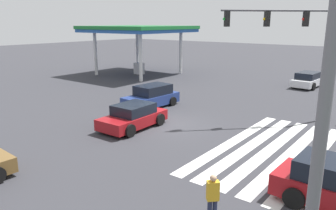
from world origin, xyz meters
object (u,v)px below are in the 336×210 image
object	(u,v)px
traffic_signal_mast	(299,37)
car_1	(309,80)
car_2	(152,97)
street_light_pole_a	(327,89)
pedestrian	(213,197)
car_5	(133,116)

from	to	relation	value
traffic_signal_mast	car_1	xyz separation A→B (m)	(11.94, 2.27, -4.39)
car_2	street_light_pole_a	world-z (taller)	street_light_pole_a
traffic_signal_mast	car_1	distance (m)	12.92
traffic_signal_mast	pedestrian	xyz separation A→B (m)	(-12.35, -1.58, -4.20)
traffic_signal_mast	pedestrian	world-z (taller)	traffic_signal_mast
car_1	car_5	xyz separation A→B (m)	(-19.04, 4.46, -0.02)
car_1	car_2	distance (m)	16.19
street_light_pole_a	traffic_signal_mast	bearing A→B (deg)	17.56
car_5	street_light_pole_a	size ratio (longest dim) A/B	0.48
traffic_signal_mast	car_2	world-z (taller)	traffic_signal_mast
traffic_signal_mast	car_5	size ratio (longest dim) A/B	1.63
pedestrian	car_1	bearing A→B (deg)	-36.60
car_5	pedestrian	xyz separation A→B (m)	(-5.26, -8.30, 0.20)
street_light_pole_a	car_2	bearing A→B (deg)	46.72
car_1	pedestrian	xyz separation A→B (m)	(-24.30, -3.85, 0.19)
pedestrian	street_light_pole_a	world-z (taller)	street_light_pole_a
traffic_signal_mast	car_1	world-z (taller)	traffic_signal_mast
street_light_pole_a	car_1	bearing A→B (deg)	14.70
car_2	pedestrian	size ratio (longest dim) A/B	2.75
pedestrian	car_2	bearing A→B (deg)	2.31
car_1	car_2	xyz separation A→B (m)	(-14.71, 6.77, 0.07)
traffic_signal_mast	pedestrian	bearing A→B (deg)	52.29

